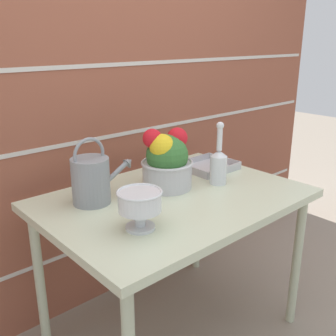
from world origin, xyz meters
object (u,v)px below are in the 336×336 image
at_px(crystal_pedestal_bowl, 140,203).
at_px(flower_planter, 167,161).
at_px(glass_decanter, 219,164).
at_px(wire_tray, 209,167).
at_px(watering_can, 92,179).

relative_size(crystal_pedestal_bowl, flower_planter, 0.59).
xyz_separation_m(flower_planter, glass_decanter, (0.22, -0.12, -0.03)).
bearing_deg(flower_planter, crystal_pedestal_bowl, -144.63).
relative_size(flower_planter, wire_tray, 1.08).
distance_m(flower_planter, glass_decanter, 0.25).
bearing_deg(crystal_pedestal_bowl, flower_planter, 35.37).
bearing_deg(watering_can, crystal_pedestal_bowl, -89.69).
bearing_deg(crystal_pedestal_bowl, watering_can, 90.31).
xyz_separation_m(flower_planter, wire_tray, (0.35, 0.06, -0.12)).
bearing_deg(flower_planter, glass_decanter, -29.44).
bearing_deg(watering_can, flower_planter, -12.52).
distance_m(watering_can, flower_planter, 0.36).
height_order(watering_can, wire_tray, watering_can).
distance_m(crystal_pedestal_bowl, glass_decanter, 0.58).
relative_size(crystal_pedestal_bowl, glass_decanter, 0.56).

